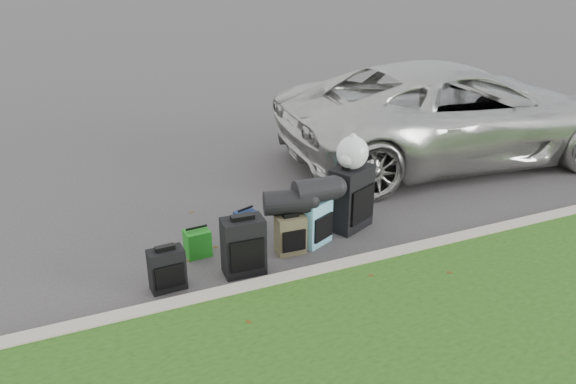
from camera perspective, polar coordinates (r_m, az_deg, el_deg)
name	(u,v)px	position (r m, az deg, el deg)	size (l,w,h in m)	color
ground	(302,236)	(7.11, 1.39, -4.53)	(120.00, 120.00, 0.00)	#383535
curb	(339,269)	(6.30, 5.24, -7.82)	(120.00, 0.18, 0.15)	#9E937F
suv	(454,112)	(9.93, 16.53, 7.78)	(2.72, 5.90, 1.64)	#B7B7B2
suitcase_small_black	(167,269)	(6.10, -12.19, -7.69)	(0.37, 0.20, 0.47)	black
suitcase_large_black_left	(243,246)	(6.22, -4.55, -5.51)	(0.46, 0.28, 0.66)	black
suitcase_olive	(290,235)	(6.64, 0.26, -4.36)	(0.34, 0.21, 0.47)	#3C3825
suitcase_teal	(315,222)	(6.83, 2.78, -3.10)	(0.40, 0.24, 0.57)	#558FA9
suitcase_large_black_right	(351,198)	(7.21, 6.42, -0.59)	(0.56, 0.33, 0.83)	black
tote_green	(197,243)	(6.71, -9.18, -5.12)	(0.28, 0.23, 0.32)	#1B781A
tote_navy	(246,221)	(7.20, -4.31, -2.98)	(0.26, 0.20, 0.27)	navy
duffel_left	(287,202)	(6.56, -0.13, -1.04)	(0.29, 0.29, 0.54)	black
duffel_right	(316,190)	(6.65, 2.84, 0.19)	(0.29, 0.29, 0.53)	black
trash_bag	(352,153)	(6.95, 6.56, 3.99)	(0.40, 0.40, 0.40)	silver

